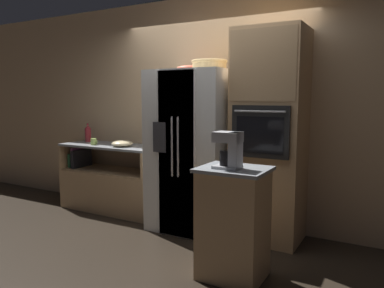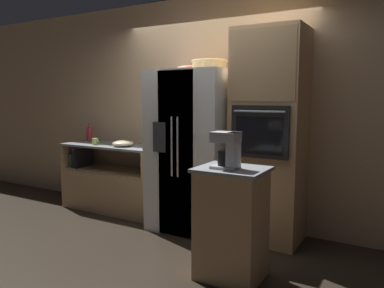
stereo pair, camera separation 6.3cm
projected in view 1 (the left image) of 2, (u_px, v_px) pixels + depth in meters
ground_plane at (196, 230)px, 4.44m from camera, size 20.00×20.00×0.00m
wall_back at (214, 110)px, 4.67m from camera, size 12.00×0.06×2.80m
counter_left at (112, 186)px, 5.21m from camera, size 1.46×0.58×0.91m
refrigerator at (193, 151)px, 4.41m from camera, size 0.93×0.79×1.87m
wall_oven at (269, 137)px, 4.03m from camera, size 0.73×0.64×2.28m
island_counter at (233, 223)px, 3.22m from camera, size 0.58×0.49×0.97m
wicker_basket at (209, 65)px, 4.23m from camera, size 0.41×0.41×0.11m
fruit_bowl at (189, 68)px, 4.40m from camera, size 0.29×0.29×0.06m
bottle_tall at (88, 133)px, 5.47m from camera, size 0.09×0.09×0.27m
mug at (94, 142)px, 5.12m from camera, size 0.11×0.08×0.09m
mixing_bowl at (122, 144)px, 4.94m from camera, size 0.28×0.28×0.08m
coffee_maker at (230, 149)px, 3.09m from camera, size 0.22×0.17×0.31m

